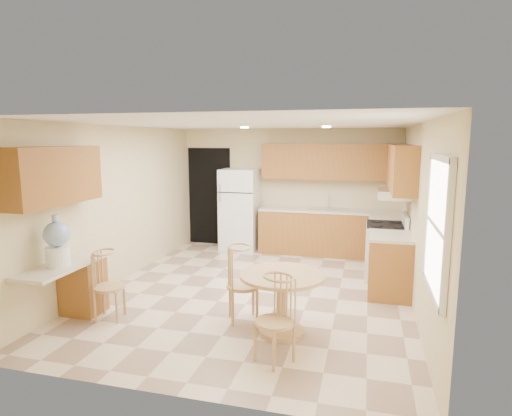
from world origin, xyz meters
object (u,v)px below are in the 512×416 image
(chair_desk, at_px, (105,281))
(chair_table_a, at_px, (241,278))
(stove, at_px, (386,251))
(dining_table, at_px, (282,295))
(water_crock, at_px, (57,243))
(refrigerator, at_px, (240,210))
(chair_table_b, at_px, (273,314))

(chair_desk, bearing_deg, chair_table_a, 90.55)
(stove, relative_size, dining_table, 1.09)
(dining_table, height_order, chair_desk, chair_desk)
(chair_desk, bearing_deg, water_crock, -73.26)
(dining_table, bearing_deg, refrigerator, 113.80)
(dining_table, relative_size, chair_table_a, 1.03)
(refrigerator, height_order, chair_desk, refrigerator)
(chair_desk, distance_m, water_crock, 0.73)
(dining_table, distance_m, chair_desk, 2.23)
(refrigerator, xyz_separation_m, stove, (2.88, -1.22, -0.37))
(chair_table_a, relative_size, water_crock, 1.53)
(refrigerator, xyz_separation_m, chair_table_b, (1.67, -4.41, -0.29))
(water_crock, bearing_deg, stove, 36.67)
(chair_table_a, distance_m, chair_desk, 1.71)
(refrigerator, relative_size, water_crock, 2.68)
(refrigerator, distance_m, chair_table_a, 3.68)
(refrigerator, xyz_separation_m, dining_table, (1.62, -3.67, -0.36))
(chair_desk, relative_size, water_crock, 1.40)
(chair_table_a, relative_size, chair_table_b, 1.07)
(chair_table_a, xyz_separation_m, chair_table_b, (0.60, -0.89, -0.04))
(stove, bearing_deg, chair_table_a, -128.19)
(refrigerator, bearing_deg, stove, -22.99)
(stove, relative_size, chair_table_a, 1.13)
(stove, xyz_separation_m, chair_table_a, (-1.81, -2.29, 0.12))
(stove, height_order, chair_table_b, stove)
(refrigerator, distance_m, chair_desk, 3.95)
(stove, relative_size, water_crock, 1.73)
(chair_desk, height_order, water_crock, water_crock)
(chair_table_b, bearing_deg, chair_table_a, -21.20)
(refrigerator, relative_size, chair_table_a, 1.74)
(dining_table, xyz_separation_m, water_crock, (-2.67, -0.47, 0.57))
(dining_table, bearing_deg, stove, 62.89)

